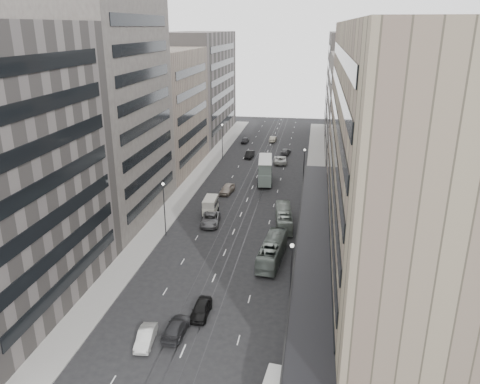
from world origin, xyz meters
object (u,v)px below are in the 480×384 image
Objects in this scene: sedan_1 at (146,337)px; panel_van at (210,205)px; pedestrian at (291,343)px; bus_near at (272,250)px; bus_far at (284,218)px; sedan_0 at (201,309)px; double_decker at (265,170)px; sedan_2 at (211,219)px.

panel_van is at bearing 85.93° from sedan_1.
pedestrian reaches higher than sedan_1.
bus_near reaches higher than sedan_1.
sedan_0 is (-7.00, -25.44, -0.60)m from bus_far.
panel_van is at bearing 100.95° from sedan_0.
double_decker reaches higher than sedan_2.
bus_far is at bearing -81.32° from double_decker.
sedan_2 is (-10.73, 10.46, -0.64)m from bus_near.
double_decker is at bearing 88.17° from sedan_0.
panel_van reaches higher than sedan_2.
panel_van reaches higher than sedan_0.
double_decker is 19.13m from panel_van.
sedan_0 is at bearing 68.21° from bus_far.
bus_far is at bearing -16.05° from panel_van.
sedan_1 is (-11.21, -30.91, -0.67)m from bus_far.
double_decker is 51.42m from pedestrian.
pedestrian is (14.27, -28.80, 0.30)m from sedan_2.
panel_van is 0.77× the size of sedan_2.
double_decker is 52.02m from sedan_1.
sedan_1 is 14.12m from pedestrian.
panel_van is at bearing -46.41° from bus_near.
sedan_0 is at bearing -97.72° from double_decker.
pedestrian reaches higher than sedan_2.
sedan_0 is at bearing -86.19° from sedan_2.
bus_near is 15.00m from sedan_2.
bus_far is 11.47m from sedan_2.
sedan_2 is (-0.19, 29.70, 0.11)m from sedan_1.
bus_far reaches higher than sedan_2.
panel_van is 33.93m from sedan_1.
sedan_2 is at bearing 100.61° from sedan_0.
panel_van is 1.00× the size of sedan_0.
sedan_1 is (-10.54, -19.24, -0.75)m from bus_near.
double_decker is 1.57× the size of sedan_2.
bus_far is at bearing -88.20° from bus_near.
bus_near is 1.06× the size of bus_far.
bus_near is at bearing -53.91° from panel_van.
bus_near is 1.13× the size of double_decker.
double_decker is (-4.60, 32.40, 1.21)m from bus_near.
double_decker is 4.78× the size of pedestrian.
pedestrian is at bearing 105.99° from bus_near.
bus_near reaches higher than sedan_0.
bus_far is at bearing -116.49° from pedestrian.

